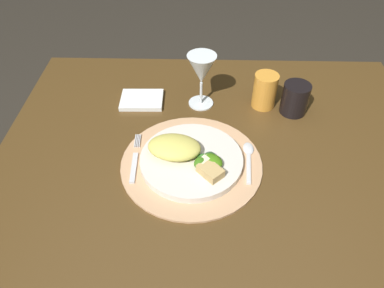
# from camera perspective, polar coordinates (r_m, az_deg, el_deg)

# --- Properties ---
(ground_plane) EXTENTS (6.00, 6.00, 0.00)m
(ground_plane) POSITION_cam_1_polar(r_m,az_deg,el_deg) (1.49, 2.69, -21.08)
(ground_plane) COLOR #2D2720
(dining_table) EXTENTS (1.11, 0.90, 0.71)m
(dining_table) POSITION_cam_1_polar(r_m,az_deg,el_deg) (1.00, 3.79, -6.61)
(dining_table) COLOR #4C3417
(dining_table) RESTS_ON ground
(placemat) EXTENTS (0.34, 0.34, 0.01)m
(placemat) POSITION_cam_1_polar(r_m,az_deg,el_deg) (0.88, -0.09, -3.05)
(placemat) COLOR tan
(placemat) RESTS_ON dining_table
(dinner_plate) EXTENTS (0.25, 0.25, 0.02)m
(dinner_plate) POSITION_cam_1_polar(r_m,az_deg,el_deg) (0.87, -0.09, -2.52)
(dinner_plate) COLOR silver
(dinner_plate) RESTS_ON placemat
(pasta_serving) EXTENTS (0.14, 0.10, 0.04)m
(pasta_serving) POSITION_cam_1_polar(r_m,az_deg,el_deg) (0.86, -2.78, -0.50)
(pasta_serving) COLOR #D5C85D
(pasta_serving) RESTS_ON dinner_plate
(salad_greens) EXTENTS (0.08, 0.08, 0.02)m
(salad_greens) POSITION_cam_1_polar(r_m,az_deg,el_deg) (0.84, 2.67, -2.75)
(salad_greens) COLOR #376C16
(salad_greens) RESTS_ON dinner_plate
(bread_piece) EXTENTS (0.07, 0.07, 0.02)m
(bread_piece) POSITION_cam_1_polar(r_m,az_deg,el_deg) (0.82, 2.90, -4.24)
(bread_piece) COLOR tan
(bread_piece) RESTS_ON dinner_plate
(fork) EXTENTS (0.02, 0.16, 0.00)m
(fork) POSITION_cam_1_polar(r_m,az_deg,el_deg) (0.89, -8.94, -2.47)
(fork) COLOR silver
(fork) RESTS_ON placemat
(spoon) EXTENTS (0.03, 0.14, 0.01)m
(spoon) POSITION_cam_1_polar(r_m,az_deg,el_deg) (0.90, 8.83, -1.73)
(spoon) COLOR silver
(spoon) RESTS_ON placemat
(napkin) EXTENTS (0.12, 0.10, 0.01)m
(napkin) POSITION_cam_1_polar(r_m,az_deg,el_deg) (1.07, -7.87, 6.86)
(napkin) COLOR white
(napkin) RESTS_ON dining_table
(wine_glass) EXTENTS (0.08, 0.08, 0.16)m
(wine_glass) POSITION_cam_1_polar(r_m,az_deg,el_deg) (1.00, 1.51, 11.38)
(wine_glass) COLOR silver
(wine_glass) RESTS_ON dining_table
(amber_tumbler) EXTENTS (0.07, 0.07, 0.10)m
(amber_tumbler) POSITION_cam_1_polar(r_m,az_deg,el_deg) (1.05, 11.34, 8.20)
(amber_tumbler) COLOR orange
(amber_tumbler) RESTS_ON dining_table
(dark_tumbler) EXTENTS (0.07, 0.07, 0.09)m
(dark_tumbler) POSITION_cam_1_polar(r_m,az_deg,el_deg) (1.04, 15.84, 6.85)
(dark_tumbler) COLOR black
(dark_tumbler) RESTS_ON dining_table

